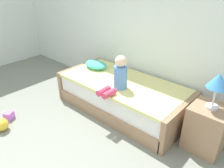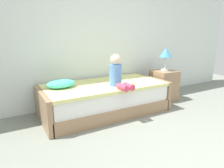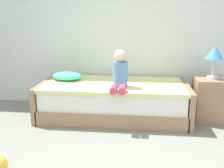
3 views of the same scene
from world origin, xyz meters
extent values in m
cube|color=silver|center=(0.00, 2.60, 1.45)|extent=(7.20, 0.10, 2.90)
cube|color=#997556|center=(-0.16, 2.00, 0.10)|extent=(2.00, 1.00, 0.20)
cube|color=white|center=(-0.16, 2.00, 0.33)|extent=(1.94, 0.94, 0.25)
cube|color=#E5E08C|center=(-0.16, 2.00, 0.47)|extent=(1.98, 0.98, 0.05)
cube|color=#997556|center=(-1.18, 2.00, 0.25)|extent=(0.07, 1.00, 0.50)
cube|color=#997556|center=(0.86, 2.00, 0.25)|extent=(0.07, 1.00, 0.50)
cube|color=#997556|center=(1.19, 2.01, 0.30)|extent=(0.44, 0.44, 0.60)
cylinder|color=silver|center=(1.19, 2.01, 0.61)|extent=(0.15, 0.15, 0.03)
cylinder|color=silver|center=(1.19, 2.01, 0.75)|extent=(0.02, 0.02, 0.24)
cone|color=#3F8CD8|center=(1.19, 2.01, 0.96)|extent=(0.24, 0.24, 0.18)
cylinder|color=#598CD1|center=(-0.05, 1.82, 0.67)|extent=(0.20, 0.20, 0.34)
sphere|color=beige|center=(-0.05, 1.82, 0.92)|extent=(0.17, 0.17, 0.17)
cylinder|color=#D83F60|center=(-0.11, 1.52, 0.55)|extent=(0.09, 0.22, 0.09)
cylinder|color=#D83F60|center=(0.00, 1.52, 0.55)|extent=(0.09, 0.22, 0.09)
ellipsoid|color=#4CCCBC|center=(-0.86, 2.10, 0.56)|extent=(0.44, 0.30, 0.13)
camera|label=1|loc=(1.74, -0.35, 2.00)|focal=34.45mm
camera|label=2|loc=(-1.64, -0.87, 1.31)|focal=31.95mm
camera|label=3|loc=(0.21, -1.57, 1.41)|focal=41.61mm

